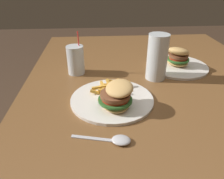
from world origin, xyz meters
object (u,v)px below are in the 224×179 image
(juice_glass, at_px, (76,61))
(beer_glass, at_px, (157,58))
(spoon, at_px, (118,140))
(meal_plate_far, at_px, (177,62))
(meal_plate_near, at_px, (114,97))

(juice_glass, bearing_deg, beer_glass, 77.44)
(spoon, bearing_deg, beer_glass, 75.98)
(beer_glass, bearing_deg, meal_plate_far, 128.61)
(beer_glass, height_order, meal_plate_far, beer_glass)
(meal_plate_near, xyz_separation_m, meal_plate_far, (-0.28, 0.30, 0.00))
(meal_plate_near, bearing_deg, juice_glass, -151.11)
(meal_plate_far, bearing_deg, juice_glass, -86.58)
(meal_plate_near, distance_m, meal_plate_far, 0.41)
(juice_glass, bearing_deg, meal_plate_far, 93.42)
(meal_plate_near, xyz_separation_m, juice_glass, (-0.25, -0.14, 0.03))
(meal_plate_far, bearing_deg, meal_plate_near, -47.72)
(spoon, bearing_deg, juice_glass, 120.76)
(juice_glass, height_order, spoon, juice_glass)
(spoon, bearing_deg, meal_plate_near, 102.12)
(beer_glass, height_order, spoon, beer_glass)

